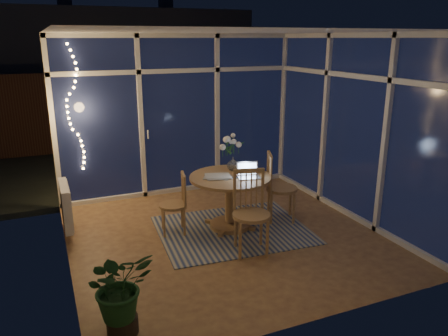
{
  "coord_description": "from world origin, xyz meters",
  "views": [
    {
      "loc": [
        -2.12,
        -4.88,
        2.53
      ],
      "look_at": [
        0.06,
        0.25,
        0.86
      ],
      "focal_mm": 35.0,
      "sensor_mm": 36.0,
      "label": 1
    }
  ],
  "objects_px": {
    "laptop": "(249,170)",
    "dining_table": "(230,202)",
    "chair_left": "(173,204)",
    "flower_vase": "(233,163)",
    "chair_right": "(282,187)",
    "chair_front": "(251,213)",
    "potted_plant": "(120,295)"
  },
  "relations": [
    {
      "from": "chair_left",
      "to": "chair_right",
      "type": "xyz_separation_m",
      "value": [
        1.55,
        -0.18,
        0.08
      ]
    },
    {
      "from": "dining_table",
      "to": "flower_vase",
      "type": "distance_m",
      "value": 0.56
    },
    {
      "from": "dining_table",
      "to": "flower_vase",
      "type": "height_order",
      "value": "flower_vase"
    },
    {
      "from": "dining_table",
      "to": "chair_right",
      "type": "xyz_separation_m",
      "value": [
        0.78,
        -0.05,
        0.13
      ]
    },
    {
      "from": "chair_right",
      "to": "laptop",
      "type": "bearing_deg",
      "value": 124.05
    },
    {
      "from": "dining_table",
      "to": "potted_plant",
      "type": "distance_m",
      "value": 2.47
    },
    {
      "from": "dining_table",
      "to": "laptop",
      "type": "bearing_deg",
      "value": -40.5
    },
    {
      "from": "chair_right",
      "to": "laptop",
      "type": "height_order",
      "value": "chair_right"
    },
    {
      "from": "chair_right",
      "to": "laptop",
      "type": "xyz_separation_m",
      "value": [
        -0.58,
        -0.12,
        0.35
      ]
    },
    {
      "from": "chair_right",
      "to": "flower_vase",
      "type": "xyz_separation_m",
      "value": [
        -0.63,
        0.28,
        0.35
      ]
    },
    {
      "from": "chair_front",
      "to": "potted_plant",
      "type": "xyz_separation_m",
      "value": [
        -1.73,
        -0.92,
        -0.14
      ]
    },
    {
      "from": "dining_table",
      "to": "chair_left",
      "type": "relative_size",
      "value": 1.3
    },
    {
      "from": "chair_left",
      "to": "laptop",
      "type": "relative_size",
      "value": 2.91
    },
    {
      "from": "flower_vase",
      "to": "potted_plant",
      "type": "relative_size",
      "value": 0.28
    },
    {
      "from": "laptop",
      "to": "chair_right",
      "type": "bearing_deg",
      "value": 25.21
    },
    {
      "from": "laptop",
      "to": "chair_front",
      "type": "bearing_deg",
      "value": -100.09
    },
    {
      "from": "dining_table",
      "to": "chair_right",
      "type": "bearing_deg",
      "value": -3.36
    },
    {
      "from": "dining_table",
      "to": "chair_right",
      "type": "relative_size",
      "value": 1.09
    },
    {
      "from": "dining_table",
      "to": "flower_vase",
      "type": "xyz_separation_m",
      "value": [
        0.15,
        0.24,
        0.48
      ]
    },
    {
      "from": "laptop",
      "to": "dining_table",
      "type": "bearing_deg",
      "value": 152.72
    },
    {
      "from": "laptop",
      "to": "flower_vase",
      "type": "distance_m",
      "value": 0.41
    },
    {
      "from": "dining_table",
      "to": "chair_front",
      "type": "height_order",
      "value": "chair_front"
    },
    {
      "from": "chair_front",
      "to": "potted_plant",
      "type": "height_order",
      "value": "chair_front"
    },
    {
      "from": "chair_left",
      "to": "chair_front",
      "type": "height_order",
      "value": "chair_front"
    },
    {
      "from": "chair_right",
      "to": "potted_plant",
      "type": "height_order",
      "value": "chair_right"
    },
    {
      "from": "chair_front",
      "to": "laptop",
      "type": "distance_m",
      "value": 0.74
    },
    {
      "from": "dining_table",
      "to": "chair_left",
      "type": "height_order",
      "value": "chair_left"
    },
    {
      "from": "chair_left",
      "to": "flower_vase",
      "type": "bearing_deg",
      "value": 107.51
    },
    {
      "from": "chair_left",
      "to": "dining_table",
      "type": "bearing_deg",
      "value": 91.28
    },
    {
      "from": "chair_front",
      "to": "laptop",
      "type": "height_order",
      "value": "chair_front"
    },
    {
      "from": "flower_vase",
      "to": "chair_left",
      "type": "bearing_deg",
      "value": -173.66
    },
    {
      "from": "chair_left",
      "to": "chair_right",
      "type": "height_order",
      "value": "chair_right"
    }
  ]
}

